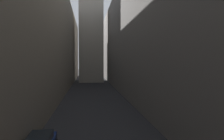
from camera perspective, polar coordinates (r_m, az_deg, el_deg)
ground_plane at (r=38.79m, az=-5.26°, el=-7.32°), size 264.00×264.00×0.00m
building_block_left at (r=41.54m, az=-20.20°, el=8.41°), size 10.00×108.00×21.99m
building_block_right at (r=42.19m, az=9.25°, el=9.38°), size 10.07×108.00×23.38m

